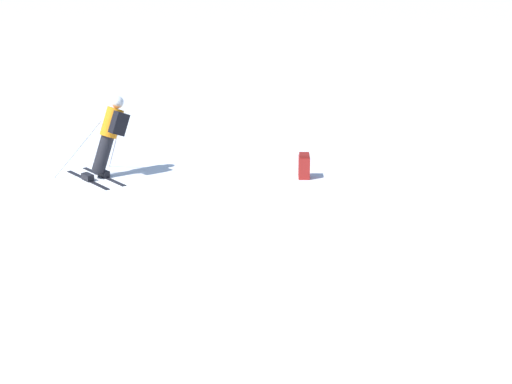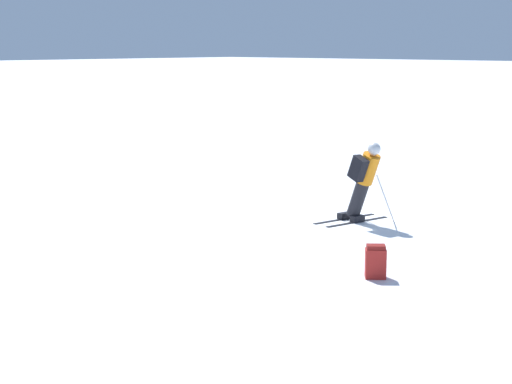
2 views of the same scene
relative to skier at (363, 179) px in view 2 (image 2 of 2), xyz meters
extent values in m
plane|color=white|center=(1.52, -0.09, -0.88)|extent=(300.00, 300.00, 0.00)
cube|color=black|center=(0.16, -0.06, -0.87)|extent=(0.35, 1.57, 0.01)
cube|color=black|center=(0.52, -0.12, -0.87)|extent=(0.35, 1.57, 0.01)
cube|color=black|center=(0.16, -0.06, -0.81)|extent=(0.18, 0.30, 0.12)
cube|color=black|center=(0.52, -0.12, -0.81)|extent=(0.18, 0.30, 0.12)
cylinder|color=black|center=(0.16, -0.06, -0.41)|extent=(0.55, 0.34, 0.78)
cylinder|color=orange|center=(-0.09, -0.02, 0.20)|extent=(0.58, 0.42, 0.66)
sphere|color=tan|center=(-0.23, 0.01, 0.57)|extent=(0.30, 0.25, 0.27)
sphere|color=silver|center=(-0.24, 0.01, 0.59)|extent=(0.35, 0.29, 0.31)
cube|color=black|center=(-0.05, 0.24, 0.23)|extent=(0.45, 0.25, 0.51)
cylinder|color=#B7B7BC|center=(-0.33, -0.28, -0.39)|extent=(0.12, 0.52, 0.98)
cylinder|color=#B7B7BC|center=(0.49, -0.42, -0.31)|extent=(0.78, 0.66, 1.15)
cube|color=#AD231E|center=(-2.41, 3.01, -0.66)|extent=(0.37, 0.36, 0.44)
cube|color=maroon|center=(-2.41, 3.01, -0.41)|extent=(0.33, 0.33, 0.06)
camera|label=1|loc=(10.49, 12.93, 4.23)|focal=60.00mm
camera|label=2|loc=(-9.42, 13.13, 2.52)|focal=60.00mm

